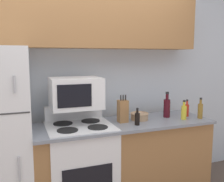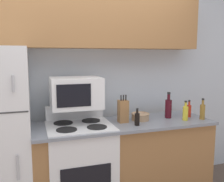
% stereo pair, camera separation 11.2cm
% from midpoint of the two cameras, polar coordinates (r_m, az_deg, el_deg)
% --- Properties ---
extents(wall_back, '(8.00, 0.05, 2.55)m').
position_cam_midpoint_polar(wall_back, '(3.00, -7.53, 1.31)').
color(wall_back, silver).
rests_on(wall_back, ground_plane).
extents(lower_cabinets, '(1.94, 0.63, 0.91)m').
position_cam_midpoint_polar(lower_cabinets, '(2.89, 1.54, -15.79)').
color(lower_cabinets, '#9E6B3D').
rests_on(lower_cabinets, ground_plane).
extents(upper_cabinets, '(2.59, 0.32, 0.62)m').
position_cam_midpoint_polar(upper_cabinets, '(2.83, -6.93, 15.98)').
color(upper_cabinets, '#9E6B3D').
rests_on(upper_cabinets, refrigerator).
extents(stove, '(0.67, 0.61, 1.08)m').
position_cam_midpoint_polar(stove, '(2.74, -8.41, -16.80)').
color(stove, white).
rests_on(stove, ground_plane).
extents(microwave, '(0.52, 0.39, 0.32)m').
position_cam_midpoint_polar(microwave, '(2.61, -9.51, -0.43)').
color(microwave, white).
rests_on(microwave, stove).
extents(knife_block, '(0.10, 0.10, 0.30)m').
position_cam_midpoint_polar(knife_block, '(2.70, 1.28, -4.60)').
color(knife_block, '#9E6B3D').
rests_on(knife_block, lower_cabinets).
extents(bowl, '(0.20, 0.20, 0.08)m').
position_cam_midpoint_polar(bowl, '(2.82, 5.18, -5.74)').
color(bowl, tan).
rests_on(bowl, lower_cabinets).
extents(bottle_soy_sauce, '(0.05, 0.05, 0.18)m').
position_cam_midpoint_polar(bottle_soy_sauce, '(2.60, 4.56, -6.26)').
color(bottle_soy_sauce, black).
rests_on(bottle_soy_sauce, lower_cabinets).
extents(bottle_vinegar, '(0.06, 0.06, 0.24)m').
position_cam_midpoint_polar(bottle_vinegar, '(3.01, 18.53, -4.21)').
color(bottle_vinegar, olive).
rests_on(bottle_vinegar, lower_cabinets).
extents(bottle_hot_sauce, '(0.05, 0.05, 0.20)m').
position_cam_midpoint_polar(bottle_hot_sauce, '(3.08, 15.73, -4.14)').
color(bottle_hot_sauce, red).
rests_on(bottle_hot_sauce, lower_cabinets).
extents(bottle_wine_red, '(0.08, 0.08, 0.30)m').
position_cam_midpoint_polar(bottle_wine_red, '(2.97, 11.37, -3.67)').
color(bottle_wine_red, '#470F19').
rests_on(bottle_wine_red, lower_cabinets).
extents(bottle_cooking_spray, '(0.06, 0.06, 0.22)m').
position_cam_midpoint_polar(bottle_cooking_spray, '(2.91, 15.05, -4.64)').
color(bottle_cooking_spray, gold).
rests_on(bottle_cooking_spray, lower_cabinets).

